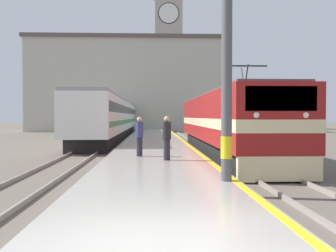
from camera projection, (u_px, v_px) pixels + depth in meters
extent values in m
plane|color=#60564C|center=(154.00, 140.00, 35.50)|extent=(200.00, 200.00, 0.00)
cube|color=#ADA89E|center=(154.00, 142.00, 30.50)|extent=(4.36, 140.00, 0.45)
cube|color=yellow|center=(180.00, 139.00, 30.58)|extent=(0.20, 140.00, 0.00)
cube|color=#60564C|center=(204.00, 144.00, 30.67)|extent=(2.83, 140.00, 0.02)
cube|color=gray|center=(195.00, 143.00, 30.64)|extent=(0.07, 140.00, 0.14)
cube|color=gray|center=(214.00, 143.00, 30.70)|extent=(0.07, 140.00, 0.14)
cube|color=#60564C|center=(102.00, 144.00, 30.34)|extent=(2.84, 140.00, 0.02)
cube|color=gray|center=(93.00, 143.00, 30.30)|extent=(0.07, 140.00, 0.14)
cube|color=gray|center=(111.00, 143.00, 30.36)|extent=(0.07, 140.00, 0.14)
cube|color=black|center=(224.00, 147.00, 22.47)|extent=(2.46, 18.32, 0.90)
cube|color=maroon|center=(224.00, 118.00, 22.43)|extent=(2.90, 19.91, 2.40)
cube|color=beige|center=(224.00, 122.00, 22.44)|extent=(2.92, 19.93, 0.44)
cube|color=beige|center=(279.00, 168.00, 12.68)|extent=(2.76, 0.30, 0.81)
cube|color=black|center=(281.00, 99.00, 12.53)|extent=(2.32, 0.12, 0.80)
sphere|color=white|center=(256.00, 115.00, 12.47)|extent=(0.20, 0.20, 0.20)
sphere|color=white|center=(306.00, 115.00, 12.54)|extent=(0.20, 0.20, 0.20)
cube|color=#4C4C51|center=(224.00, 96.00, 22.40)|extent=(2.61, 18.92, 0.12)
cylinder|color=#333333|center=(246.00, 76.00, 17.06)|extent=(0.06, 0.63, 1.03)
cylinder|color=#333333|center=(243.00, 78.00, 17.76)|extent=(0.06, 0.63, 1.03)
cube|color=#262626|center=(245.00, 66.00, 17.40)|extent=(2.03, 0.08, 0.06)
cube|color=black|center=(120.00, 131.00, 46.86)|extent=(2.46, 49.05, 0.90)
cube|color=silver|center=(120.00, 116.00, 46.81)|extent=(2.90, 51.09, 2.68)
cube|color=black|center=(120.00, 111.00, 46.80)|extent=(2.92, 50.07, 0.64)
cube|color=#338442|center=(120.00, 120.00, 46.83)|extent=(2.92, 50.07, 0.36)
cube|color=gray|center=(120.00, 104.00, 46.78)|extent=(2.67, 51.09, 0.20)
cylinder|color=#4C4C51|center=(227.00, 50.00, 10.46)|extent=(0.29, 0.29, 7.02)
cylinder|color=yellow|center=(226.00, 147.00, 10.52)|extent=(0.31, 0.31, 0.60)
cylinder|color=#23232D|center=(139.00, 147.00, 17.04)|extent=(0.26, 0.26, 0.81)
cylinder|color=navy|center=(139.00, 130.00, 17.03)|extent=(0.34, 0.34, 0.68)
sphere|color=tan|center=(139.00, 119.00, 17.01)|extent=(0.22, 0.22, 0.22)
cylinder|color=#23232D|center=(167.00, 150.00, 15.50)|extent=(0.26, 0.26, 0.83)
cylinder|color=black|center=(167.00, 131.00, 15.48)|extent=(0.34, 0.34, 0.69)
sphere|color=tan|center=(167.00, 119.00, 15.47)|extent=(0.22, 0.22, 0.22)
cube|color=#ADA393|center=(168.00, 63.00, 71.03)|extent=(4.88, 4.88, 23.59)
cylinder|color=black|center=(169.00, 13.00, 68.37)|extent=(3.72, 0.06, 3.72)
cylinder|color=white|center=(169.00, 13.00, 68.34)|extent=(3.42, 0.10, 3.42)
cube|color=#B7B2A3|center=(126.00, 87.00, 57.95)|extent=(27.82, 7.14, 13.12)
cube|color=#564C47|center=(126.00, 40.00, 57.78)|extent=(28.42, 7.74, 0.50)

